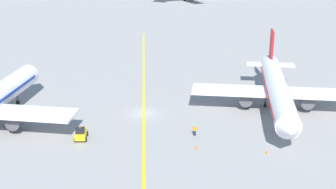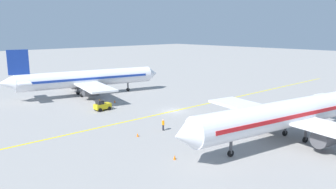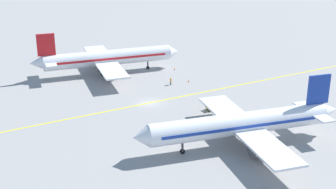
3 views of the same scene
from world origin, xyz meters
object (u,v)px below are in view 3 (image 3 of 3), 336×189
(airplane_adjacent_stand, at_px, (107,58))
(traffic_cone_mid_apron, at_px, (175,69))
(ground_crew_worker, at_px, (171,81))
(airplane_at_gate, at_px, (242,124))
(traffic_cone_near_nose, at_px, (189,81))
(traffic_cone_by_wingtip, at_px, (202,121))
(baggage_tug_white, at_px, (214,105))

(airplane_adjacent_stand, xyz_separation_m, traffic_cone_mid_apron, (-5.77, -15.22, -3.43))
(airplane_adjacent_stand, bearing_deg, ground_crew_worker, -149.27)
(airplane_at_gate, distance_m, traffic_cone_near_nose, 32.40)
(airplane_adjacent_stand, bearing_deg, traffic_cone_mid_apron, -110.76)
(traffic_cone_mid_apron, distance_m, traffic_cone_by_wingtip, 31.78)
(traffic_cone_near_nose, relative_size, traffic_cone_mid_apron, 1.00)
(baggage_tug_white, relative_size, traffic_cone_by_wingtip, 5.51)
(traffic_cone_near_nose, relative_size, traffic_cone_by_wingtip, 1.00)
(baggage_tug_white, height_order, ground_crew_worker, baggage_tug_white)
(airplane_adjacent_stand, distance_m, traffic_cone_by_wingtip, 35.54)
(traffic_cone_near_nose, xyz_separation_m, traffic_cone_by_wingtip, (-20.15, 9.97, 0.00))
(airplane_adjacent_stand, height_order, traffic_cone_near_nose, airplane_adjacent_stand)
(airplane_adjacent_stand, bearing_deg, traffic_cone_near_nose, -138.70)
(airplane_adjacent_stand, height_order, ground_crew_worker, airplane_adjacent_stand)
(airplane_adjacent_stand, bearing_deg, airplane_at_gate, -175.54)
(ground_crew_worker, relative_size, traffic_cone_by_wingtip, 3.05)
(baggage_tug_white, bearing_deg, ground_crew_worker, -0.17)
(baggage_tug_white, bearing_deg, traffic_cone_near_nose, -15.60)
(baggage_tug_white, bearing_deg, airplane_at_gate, 160.52)
(airplane_adjacent_stand, distance_m, traffic_cone_mid_apron, 16.63)
(baggage_tug_white, height_order, traffic_cone_mid_apron, baggage_tug_white)
(airplane_adjacent_stand, relative_size, baggage_tug_white, 11.67)
(baggage_tug_white, xyz_separation_m, traffic_cone_near_nose, (16.21, -4.53, -0.63))
(baggage_tug_white, xyz_separation_m, traffic_cone_mid_apron, (25.51, -6.51, -0.63))
(airplane_adjacent_stand, xyz_separation_m, baggage_tug_white, (-31.28, -8.71, -2.81))
(traffic_cone_mid_apron, relative_size, traffic_cone_by_wingtip, 1.00)
(ground_crew_worker, height_order, traffic_cone_near_nose, ground_crew_worker)
(traffic_cone_by_wingtip, bearing_deg, traffic_cone_near_nose, -26.31)
(traffic_cone_by_wingtip, bearing_deg, airplane_at_gate, -178.36)
(baggage_tug_white, bearing_deg, traffic_cone_mid_apron, -14.30)
(airplane_at_gate, distance_m, airplane_adjacent_stand, 45.95)
(airplane_adjacent_stand, relative_size, ground_crew_worker, 21.05)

